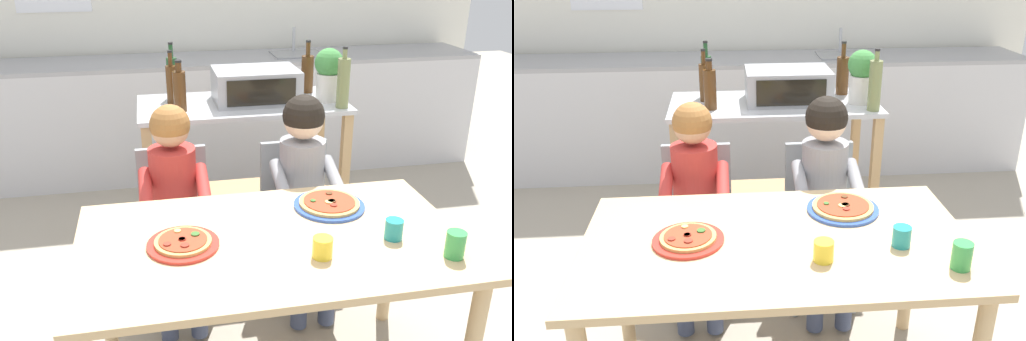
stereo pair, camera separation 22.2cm
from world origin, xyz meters
The scene contains 20 objects.
ground_plane centered at (0.00, 1.14, 0.00)m, with size 11.37×11.37×0.00m, color #A89E8C.
kitchen_counter centered at (0.00, 2.49, 0.46)m, with size 4.44×0.60×1.12m.
kitchen_island_cart centered at (0.10, 1.21, 0.61)m, with size 1.17×0.56×0.91m.
toaster_oven centered at (0.18, 1.22, 1.01)m, with size 0.47×0.34×0.18m.
bottle_squat_spirits centered at (-0.27, 1.38, 1.04)m, with size 0.06×0.06×0.32m.
bottle_brown_beer centered at (-0.25, 1.10, 1.03)m, with size 0.07×0.07×0.27m.
bottle_clear_vinegar centered at (0.52, 1.36, 1.03)m, with size 0.07×0.07×0.31m.
bottle_slim_sauce centered at (-0.28, 1.27, 1.03)m, with size 0.06×0.06×0.29m.
bottle_dark_olive_oil centered at (0.62, 1.00, 1.05)m, with size 0.07×0.07×0.33m.
potted_herb_plant centered at (0.59, 1.16, 1.07)m, with size 0.16×0.16×0.30m.
dining_table centered at (0.00, 0.00, 0.64)m, with size 1.44×0.82×0.73m.
dining_chair_left centered at (-0.33, 0.71, 0.48)m, with size 0.36×0.36×0.81m.
dining_chair_right centered at (0.29, 0.68, 0.48)m, with size 0.36×0.36×0.81m.
child_in_red_shirt centered at (-0.33, 0.59, 0.68)m, with size 0.32×0.42×1.06m.
child_in_grey_shirt centered at (0.29, 0.57, 0.70)m, with size 0.32×0.42×1.08m.
pizza_plate_red_rimmed centered at (-0.33, 0.01, 0.74)m, with size 0.26×0.26×0.03m.
pizza_plate_blue_rimmed centered at (0.29, 0.21, 0.74)m, with size 0.29×0.29×0.03m.
drinking_cup_teal centered at (0.44, -0.09, 0.77)m, with size 0.07×0.07×0.08m, color teal.
drinking_cup_yellow centered at (0.14, -0.16, 0.77)m, with size 0.07×0.07×0.08m, color yellow.
drinking_cup_green centered at (0.60, -0.25, 0.78)m, with size 0.07×0.07×0.10m, color green.
Camera 2 is at (-0.18, -1.74, 1.75)m, focal length 37.92 mm.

